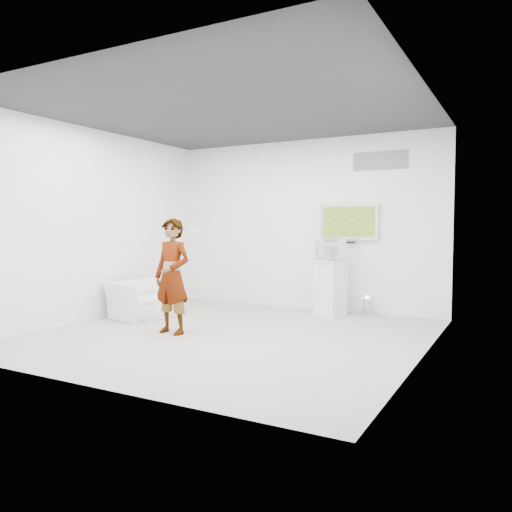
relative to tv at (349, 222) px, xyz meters
name	(u,v)px	position (x,y,z in m)	size (l,w,h in m)	color
room	(231,224)	(-0.85, -2.45, -0.05)	(5.01, 5.01, 3.00)	#B2AEA3
tv	(349,222)	(0.00, 0.00, 0.00)	(1.00, 0.08, 0.60)	silver
logo_decal	(380,161)	(0.50, 0.04, 1.00)	(0.90, 0.02, 0.30)	slate
person	(172,276)	(-1.61, -2.76, -0.76)	(0.58, 0.38, 1.58)	white
armchair	(141,299)	(-2.80, -2.06, -1.25)	(0.91, 0.80, 0.59)	white
pedestal	(330,288)	(-0.17, -0.42, -1.09)	(0.45, 0.45, 0.92)	white
floor_uplight	(367,306)	(0.35, -0.11, -1.39)	(0.20, 0.20, 0.31)	silver
vitrine	(331,249)	(-0.17, -0.42, -0.45)	(0.36, 0.36, 0.36)	white
console	(331,253)	(-0.17, -0.42, -0.52)	(0.05, 0.17, 0.23)	white
wii_remote	(193,230)	(-1.35, -2.63, -0.12)	(0.04, 0.16, 0.04)	white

